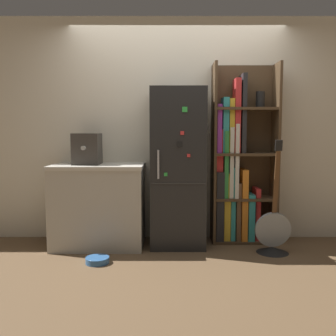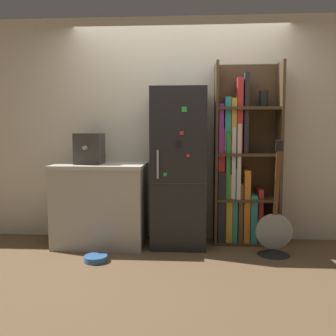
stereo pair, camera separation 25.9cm
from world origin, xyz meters
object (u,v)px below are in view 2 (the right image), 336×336
guitar (274,239)px  pet_bowl (96,258)px  refrigerator (179,168)px  bookshelf (239,168)px  espresso_machine (90,149)px

guitar → pet_bowl: size_ratio=5.17×
refrigerator → bookshelf: size_ratio=0.85×
guitar → pet_bowl: (-1.79, -0.32, -0.14)m
guitar → pet_bowl: guitar is taller
refrigerator → guitar: size_ratio=1.46×
guitar → refrigerator: bearing=163.0°
bookshelf → espresso_machine: size_ratio=5.55×
espresso_machine → pet_bowl: size_ratio=1.59×
espresso_machine → pet_bowl: bearing=-71.0°
espresso_machine → guitar: espresso_machine is taller
refrigerator → pet_bowl: 1.31m
bookshelf → guitar: bearing=-55.1°
guitar → pet_bowl: 1.83m
pet_bowl → guitar: bearing=10.0°
refrigerator → espresso_machine: bearing=-179.0°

